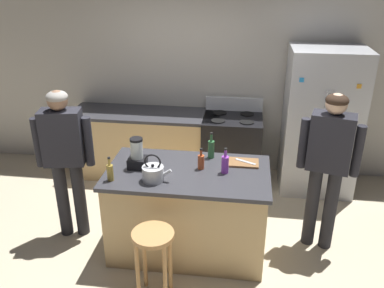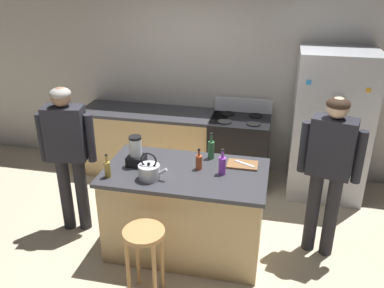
% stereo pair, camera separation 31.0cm
% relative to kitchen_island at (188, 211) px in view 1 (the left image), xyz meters
% --- Properties ---
extents(ground_plane, '(14.00, 14.00, 0.00)m').
position_rel_kitchen_island_xyz_m(ground_plane, '(0.00, 0.00, -0.46)').
color(ground_plane, beige).
extents(back_wall, '(8.00, 0.10, 2.70)m').
position_rel_kitchen_island_xyz_m(back_wall, '(0.00, 1.95, 0.89)').
color(back_wall, '#BCB7AD').
rests_on(back_wall, ground_plane).
extents(kitchen_island, '(1.58, 0.89, 0.91)m').
position_rel_kitchen_island_xyz_m(kitchen_island, '(0.00, 0.00, 0.00)').
color(kitchen_island, tan).
rests_on(kitchen_island, ground_plane).
extents(back_counter_run, '(2.00, 0.64, 0.91)m').
position_rel_kitchen_island_xyz_m(back_counter_run, '(-0.80, 1.55, -0.00)').
color(back_counter_run, tan).
rests_on(back_counter_run, ground_plane).
extents(refrigerator, '(0.90, 0.73, 1.84)m').
position_rel_kitchen_island_xyz_m(refrigerator, '(1.46, 1.50, 0.46)').
color(refrigerator, '#B7BABF').
rests_on(refrigerator, ground_plane).
extents(stove_range, '(0.76, 0.65, 1.09)m').
position_rel_kitchen_island_xyz_m(stove_range, '(0.37, 1.52, 0.01)').
color(stove_range, black).
rests_on(stove_range, ground_plane).
extents(person_by_island_left, '(0.60, 0.29, 1.64)m').
position_rel_kitchen_island_xyz_m(person_by_island_left, '(-1.28, 0.09, 0.53)').
color(person_by_island_left, '#26262B').
rests_on(person_by_island_left, ground_plane).
extents(person_by_sink_right, '(0.59, 0.31, 1.67)m').
position_rel_kitchen_island_xyz_m(person_by_sink_right, '(1.34, 0.25, 0.55)').
color(person_by_sink_right, '#26262B').
rests_on(person_by_sink_right, ground_plane).
extents(bar_stool, '(0.36, 0.36, 0.69)m').
position_rel_kitchen_island_xyz_m(bar_stool, '(-0.19, -0.72, 0.08)').
color(bar_stool, '#B7844C').
rests_on(bar_stool, ground_plane).
extents(blender_appliance, '(0.17, 0.17, 0.31)m').
position_rel_kitchen_island_xyz_m(blender_appliance, '(-0.50, 0.01, 0.58)').
color(blender_appliance, black).
rests_on(blender_appliance, kitchen_island).
extents(bottle_cooking_sauce, '(0.06, 0.06, 0.22)m').
position_rel_kitchen_island_xyz_m(bottle_cooking_sauce, '(0.12, 0.06, 0.53)').
color(bottle_cooking_sauce, '#B24C26').
rests_on(bottle_cooking_sauce, kitchen_island).
extents(bottle_vinegar, '(0.06, 0.06, 0.24)m').
position_rel_kitchen_island_xyz_m(bottle_vinegar, '(-0.68, -0.28, 0.54)').
color(bottle_vinegar, olive).
rests_on(bottle_vinegar, kitchen_island).
extents(bottle_soda, '(0.07, 0.07, 0.26)m').
position_rel_kitchen_island_xyz_m(bottle_soda, '(0.36, 0.01, 0.55)').
color(bottle_soda, purple).
rests_on(bottle_soda, kitchen_island).
extents(bottle_olive_oil, '(0.07, 0.07, 0.28)m').
position_rel_kitchen_island_xyz_m(bottle_olive_oil, '(0.19, 0.32, 0.55)').
color(bottle_olive_oil, '#2D6638').
rests_on(bottle_olive_oil, kitchen_island).
extents(tea_kettle, '(0.28, 0.20, 0.27)m').
position_rel_kitchen_island_xyz_m(tea_kettle, '(-0.29, -0.23, 0.53)').
color(tea_kettle, '#B7BABF').
rests_on(tea_kettle, kitchen_island).
extents(cutting_board, '(0.30, 0.20, 0.02)m').
position_rel_kitchen_island_xyz_m(cutting_board, '(0.53, 0.23, 0.46)').
color(cutting_board, brown).
rests_on(cutting_board, kitchen_island).
extents(chef_knife, '(0.21, 0.13, 0.01)m').
position_rel_kitchen_island_xyz_m(chef_knife, '(0.55, 0.23, 0.48)').
color(chef_knife, '#B7BABF').
rests_on(chef_knife, cutting_board).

